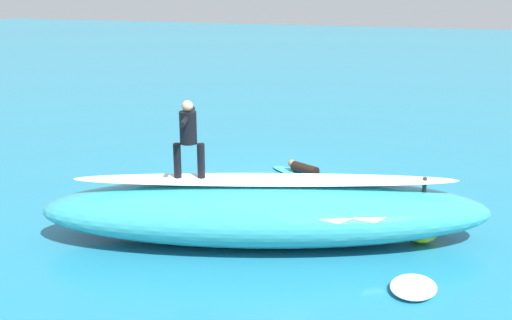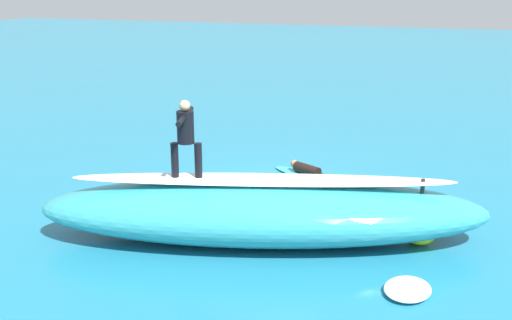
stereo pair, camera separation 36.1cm
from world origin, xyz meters
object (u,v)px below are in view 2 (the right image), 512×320
surfboard_riding (187,179)px  surfer_paddling (310,171)px  surfboard_paddling (307,176)px  surfer_riding (186,133)px  buoy_marker (420,225)px

surfboard_riding → surfer_paddling: (-1.18, -4.61, -1.05)m
surfboard_paddling → surfer_paddling: bearing=180.0°
surfer_riding → surfer_paddling: bearing=-122.4°
surfer_riding → surfboard_paddling: 5.25m
surfer_riding → surfboard_riding: bearing=0.0°
surfboard_riding → buoy_marker: size_ratio=1.57×
surfer_riding → surfboard_paddling: size_ratio=0.65×
surfer_riding → buoy_marker: 4.90m
surfer_paddling → buoy_marker: 4.48m
surfboard_paddling → surfer_paddling: size_ratio=1.54×
surfboard_paddling → surfer_paddling: 0.21m
surfboard_riding → surfboard_paddling: size_ratio=0.90×
surfer_riding → surfer_paddling: size_ratio=1.00×
surfboard_riding → surfboard_paddling: (-1.07, -4.67, -1.22)m
surfboard_paddling → surfer_paddling: surfer_paddling is taller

